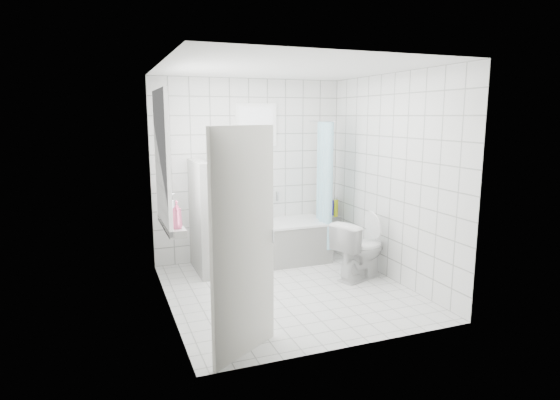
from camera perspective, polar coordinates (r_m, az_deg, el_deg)
name	(u,v)px	position (r m, az deg, el deg)	size (l,w,h in m)	color
ground	(288,290)	(5.74, 0.97, -10.97)	(3.00, 3.00, 0.00)	white
ceiling	(289,68)	(5.38, 1.06, 15.80)	(3.00, 3.00, 0.00)	white
wall_back	(250,170)	(6.81, -3.73, 3.65)	(2.80, 0.02, 2.60)	white
wall_front	(353,207)	(4.08, 8.94, -0.86)	(2.80, 0.02, 2.60)	white
wall_left	(165,191)	(5.06, -13.84, 1.10)	(0.02, 3.00, 2.60)	white
wall_right	(391,178)	(6.07, 13.36, 2.60)	(0.02, 3.00, 2.60)	white
window_left	(164,160)	(5.33, -13.92, 4.79)	(0.01, 0.90, 1.40)	white
window_back	(257,125)	(6.76, -2.86, 9.13)	(0.50, 0.01, 0.50)	white
window_sill	(171,225)	(5.45, -13.12, -2.95)	(0.18, 1.02, 0.08)	white
door	(244,244)	(4.01, -4.43, -5.36)	(0.04, 0.80, 2.00)	silver
bathtub	(267,243)	(6.70, -1.65, -5.26)	(1.77, 0.77, 0.58)	white
partition_wall	(200,217)	(6.30, -9.71, -2.09)	(0.15, 0.85, 1.50)	white
tiled_ledge	(330,233)	(7.36, 6.08, -4.01)	(0.40, 0.24, 0.55)	white
toilet	(360,250)	(6.13, 9.71, -5.98)	(0.43, 0.75, 0.76)	white
curtain_rod	(321,121)	(6.75, 5.06, 9.52)	(0.02, 0.02, 0.80)	silver
shower_curtain	(324,185)	(6.70, 5.43, 1.79)	(0.14, 0.48, 1.78)	#42A7C2
tub_faucet	(265,200)	(6.91, -1.82, -0.01)	(0.18, 0.06, 0.06)	silver
sill_bottles	(172,211)	(5.35, -12.98, -1.36)	(0.17, 0.75, 0.30)	silver
ledge_bottles	(333,208)	(7.25, 6.48, -1.01)	(0.16, 0.19, 0.27)	#291AD3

